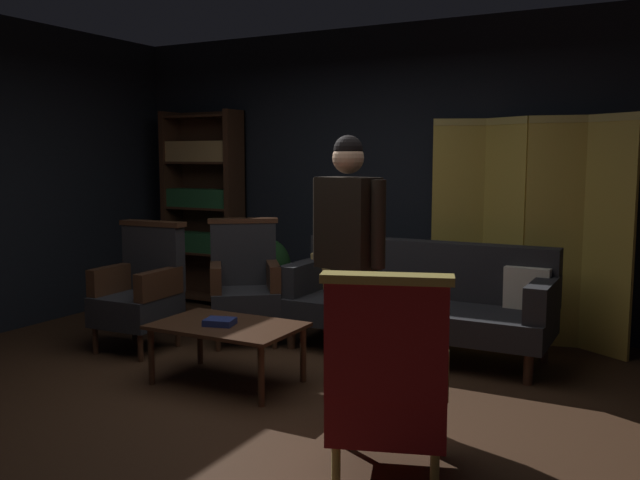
# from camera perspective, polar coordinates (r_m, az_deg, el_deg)

# --- Properties ---
(ground_plane) EXTENTS (10.00, 10.00, 0.00)m
(ground_plane) POSITION_cam_1_polar(r_m,az_deg,el_deg) (4.61, -4.77, -12.88)
(ground_plane) COLOR #331E11
(back_wall) EXTENTS (7.20, 0.10, 2.80)m
(back_wall) POSITION_cam_1_polar(r_m,az_deg,el_deg) (6.54, 6.81, 5.47)
(back_wall) COLOR black
(back_wall) RESTS_ON ground_plane
(side_wall_left) EXTENTS (0.10, 3.60, 2.80)m
(side_wall_left) POSITION_cam_1_polar(r_m,az_deg,el_deg) (6.84, -23.77, 4.99)
(side_wall_left) COLOR black
(side_wall_left) RESTS_ON ground_plane
(folding_screen) EXTENTS (1.68, 0.41, 1.90)m
(folding_screen) POSITION_cam_1_polar(r_m,az_deg,el_deg) (5.94, 17.08, 1.06)
(folding_screen) COLOR #B29338
(folding_screen) RESTS_ON ground_plane
(bookshelf) EXTENTS (0.90, 0.32, 2.05)m
(bookshelf) POSITION_cam_1_polar(r_m,az_deg,el_deg) (7.39, -9.74, 3.07)
(bookshelf) COLOR #382114
(bookshelf) RESTS_ON ground_plane
(velvet_couch) EXTENTS (2.12, 0.78, 0.88)m
(velvet_couch) POSITION_cam_1_polar(r_m,az_deg,el_deg) (5.52, 8.26, -4.75)
(velvet_couch) COLOR #382114
(velvet_couch) RESTS_ON ground_plane
(coffee_table) EXTENTS (1.00, 0.64, 0.42)m
(coffee_table) POSITION_cam_1_polar(r_m,az_deg,el_deg) (4.77, -7.79, -7.54)
(coffee_table) COLOR #382114
(coffee_table) RESTS_ON ground_plane
(armchair_gilt_accent) EXTENTS (0.73, 0.73, 1.04)m
(armchair_gilt_accent) POSITION_cam_1_polar(r_m,az_deg,el_deg) (3.37, 5.71, -11.65)
(armchair_gilt_accent) COLOR tan
(armchair_gilt_accent) RESTS_ON ground_plane
(armchair_wing_left) EXTENTS (0.60, 0.60, 1.04)m
(armchair_wing_left) POSITION_cam_1_polar(r_m,az_deg,el_deg) (5.74, -14.77, -4.06)
(armchair_wing_left) COLOR #382114
(armchair_wing_left) RESTS_ON ground_plane
(armchair_wing_right) EXTENTS (0.81, 0.81, 1.04)m
(armchair_wing_right) POSITION_cam_1_polar(r_m,az_deg,el_deg) (5.83, -6.36, -3.71)
(armchair_wing_right) COLOR #382114
(armchair_wing_right) RESTS_ON ground_plane
(standing_figure) EXTENTS (0.57, 0.32, 1.70)m
(standing_figure) POSITION_cam_1_polar(r_m,az_deg,el_deg) (4.31, 2.35, -0.23)
(standing_figure) COLOR black
(standing_figure) RESTS_ON ground_plane
(potted_plant) EXTENTS (0.49, 0.49, 0.79)m
(potted_plant) POSITION_cam_1_polar(r_m,az_deg,el_deg) (6.64, -4.56, -2.70)
(potted_plant) COLOR brown
(potted_plant) RESTS_ON ground_plane
(book_navy_cloth) EXTENTS (0.23, 0.20, 0.04)m
(book_navy_cloth) POSITION_cam_1_polar(r_m,az_deg,el_deg) (4.74, -8.42, -6.81)
(book_navy_cloth) COLOR navy
(book_navy_cloth) RESTS_ON coffee_table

